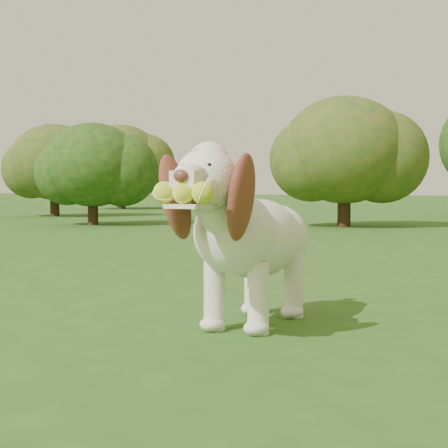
% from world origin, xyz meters
% --- Properties ---
extents(ground, '(80.00, 80.00, 0.00)m').
position_xyz_m(ground, '(0.00, 0.00, 0.00)').
color(ground, '#274F16').
rests_on(ground, ground).
extents(dog, '(0.40, 1.13, 0.74)m').
position_xyz_m(dog, '(-0.48, 0.42, 0.39)').
color(dog, white).
rests_on(dog, ground).
extents(shrub_a, '(1.43, 1.43, 1.48)m').
position_xyz_m(shrub_a, '(-5.28, 6.85, 0.87)').
color(shrub_a, '#382314').
rests_on(shrub_a, ground).
extents(shrub_g, '(1.96, 1.96, 2.03)m').
position_xyz_m(shrub_g, '(-8.60, 13.36, 1.19)').
color(shrub_g, '#382314').
rests_on(shrub_g, ground).
extents(shrub_e, '(1.64, 1.64, 1.70)m').
position_xyz_m(shrub_e, '(-7.56, 9.15, 1.00)').
color(shrub_e, '#382314').
rests_on(shrub_e, ground).
extents(shrub_b, '(1.74, 1.74, 1.80)m').
position_xyz_m(shrub_b, '(-1.81, 7.75, 1.06)').
color(shrub_b, '#382314').
rests_on(shrub_b, ground).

